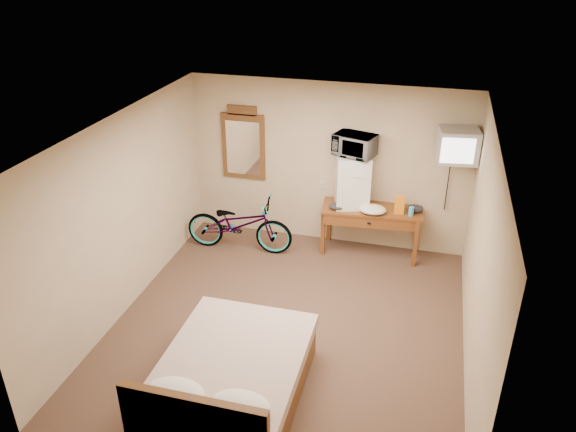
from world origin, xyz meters
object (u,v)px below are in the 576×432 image
object	(u,v)px
bed	(231,380)
crt_television	(458,145)
mini_fridge	(353,181)
wall_mirror	(243,144)
microwave	(355,145)
blue_cup	(411,211)
desk	(371,216)
bicycle	(239,224)

from	to	relation	value
bed	crt_television	bearing A→B (deg)	59.12
mini_fridge	wall_mirror	world-z (taller)	wall_mirror
microwave	mini_fridge	bearing A→B (deg)	-106.08
blue_cup	wall_mirror	distance (m)	2.71
desk	wall_mirror	world-z (taller)	wall_mirror
desk	bed	distance (m)	3.53
blue_cup	bicycle	xyz separation A→B (m)	(-2.49, -0.30, -0.39)
mini_fridge	crt_television	world-z (taller)	crt_television
wall_mirror	bed	bearing A→B (deg)	-73.51
blue_cup	desk	bearing A→B (deg)	173.06
desk	crt_television	bearing A→B (deg)	1.23
desk	bicycle	size ratio (longest dim) A/B	0.91
blue_cup	bed	distance (m)	3.69
crt_television	bicycle	bearing A→B (deg)	-172.48
mini_fridge	bicycle	bearing A→B (deg)	-164.84
desk	blue_cup	distance (m)	0.59
microwave	crt_television	world-z (taller)	crt_television
microwave	wall_mirror	size ratio (longest dim) A/B	0.49
microwave	desk	bearing A→B (deg)	5.88
desk	microwave	bearing A→B (deg)	168.27
crt_television	bed	world-z (taller)	crt_television
wall_mirror	bed	distance (m)	3.99
bicycle	bed	size ratio (longest dim) A/B	0.85
wall_mirror	bed	size ratio (longest dim) A/B	0.60
desk	crt_television	xyz separation A→B (m)	(1.07, 0.02, 1.18)
microwave	blue_cup	world-z (taller)	microwave
mini_fridge	desk	bearing A→B (deg)	-11.69
blue_cup	bed	bearing A→B (deg)	-114.76
mini_fridge	bicycle	distance (m)	1.82
microwave	wall_mirror	world-z (taller)	wall_mirror
mini_fridge	microwave	size ratio (longest dim) A/B	1.38
blue_cup	bed	xyz separation A→B (m)	(-1.53, -3.31, -0.52)
microwave	crt_television	bearing A→B (deg)	15.87
blue_cup	bicycle	distance (m)	2.54
desk	bicycle	world-z (taller)	bicycle
microwave	crt_television	size ratio (longest dim) A/B	0.90
mini_fridge	microwave	world-z (taller)	microwave
desk	bicycle	xyz separation A→B (m)	(-1.93, -0.37, -0.21)
mini_fridge	crt_television	size ratio (longest dim) A/B	1.24
mini_fridge	bicycle	size ratio (longest dim) A/B	0.48
wall_mirror	blue_cup	bearing A→B (deg)	-7.50
microwave	bed	distance (m)	3.77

